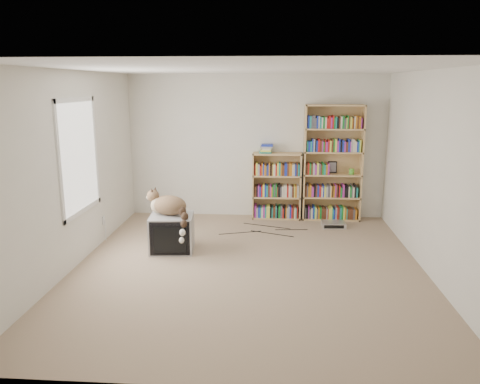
# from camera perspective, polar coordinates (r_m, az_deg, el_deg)

# --- Properties ---
(floor) EXTENTS (4.50, 5.00, 0.01)m
(floor) POSITION_cam_1_polar(r_m,az_deg,el_deg) (6.16, 1.02, -9.13)
(floor) COLOR tan
(floor) RESTS_ON ground
(wall_back) EXTENTS (4.50, 0.02, 2.50)m
(wall_back) POSITION_cam_1_polar(r_m,az_deg,el_deg) (8.28, 1.99, 5.54)
(wall_back) COLOR silver
(wall_back) RESTS_ON floor
(wall_front) EXTENTS (4.50, 0.02, 2.50)m
(wall_front) POSITION_cam_1_polar(r_m,az_deg,el_deg) (3.39, -1.21, -5.39)
(wall_front) COLOR silver
(wall_front) RESTS_ON floor
(wall_left) EXTENTS (0.02, 5.00, 2.50)m
(wall_left) POSITION_cam_1_polar(r_m,az_deg,el_deg) (6.34, -19.72, 2.50)
(wall_left) COLOR silver
(wall_left) RESTS_ON floor
(wall_right) EXTENTS (0.02, 5.00, 2.50)m
(wall_right) POSITION_cam_1_polar(r_m,az_deg,el_deg) (6.12, 22.62, 1.91)
(wall_right) COLOR silver
(wall_right) RESTS_ON floor
(ceiling) EXTENTS (4.50, 5.00, 0.02)m
(ceiling) POSITION_cam_1_polar(r_m,az_deg,el_deg) (5.71, 1.12, 14.79)
(ceiling) COLOR white
(ceiling) RESTS_ON wall_back
(window) EXTENTS (0.02, 1.22, 1.52)m
(window) POSITION_cam_1_polar(r_m,az_deg,el_deg) (6.49, -19.03, 4.13)
(window) COLOR white
(window) RESTS_ON wall_left
(crt_tv) EXTENTS (0.65, 0.60, 0.52)m
(crt_tv) POSITION_cam_1_polar(r_m,az_deg,el_deg) (6.74, -8.29, -4.95)
(crt_tv) COLOR #99999C
(crt_tv) RESTS_ON floor
(cat) EXTENTS (0.72, 0.69, 0.61)m
(cat) POSITION_cam_1_polar(r_m,az_deg,el_deg) (6.61, -8.41, -2.03)
(cat) COLOR #3C2518
(cat) RESTS_ON crt_tv
(bookcase_tall) EXTENTS (1.00, 0.30, 1.99)m
(bookcase_tall) POSITION_cam_1_polar(r_m,az_deg,el_deg) (8.24, 11.20, 3.09)
(bookcase_tall) COLOR tan
(bookcase_tall) RESTS_ON floor
(bookcase_short) EXTENTS (0.85, 0.30, 1.16)m
(bookcase_short) POSITION_cam_1_polar(r_m,az_deg,el_deg) (8.26, 4.47, 0.43)
(bookcase_short) COLOR tan
(bookcase_short) RESTS_ON floor
(book_stack) EXTENTS (0.21, 0.27, 0.15)m
(book_stack) POSITION_cam_1_polar(r_m,az_deg,el_deg) (8.14, 3.19, 5.32)
(book_stack) COLOR #B51A18
(book_stack) RESTS_ON bookcase_short
(green_mug) EXTENTS (0.09, 0.09, 0.10)m
(green_mug) POSITION_cam_1_polar(r_m,az_deg,el_deg) (8.28, 13.44, 2.46)
(green_mug) COLOR #56BB35
(green_mug) RESTS_ON bookcase_tall
(framed_print) EXTENTS (0.15, 0.05, 0.20)m
(framed_print) POSITION_cam_1_polar(r_m,az_deg,el_deg) (8.33, 11.20, 3.01)
(framed_print) COLOR black
(framed_print) RESTS_ON bookcase_tall
(dvd_player) EXTENTS (0.39, 0.29, 0.09)m
(dvd_player) POSITION_cam_1_polar(r_m,az_deg,el_deg) (7.96, 11.33, -3.90)
(dvd_player) COLOR #B3B3B8
(dvd_player) RESTS_ON floor
(wall_outlet) EXTENTS (0.01, 0.08, 0.13)m
(wall_outlet) POSITION_cam_1_polar(r_m,az_deg,el_deg) (7.35, -16.29, -3.34)
(wall_outlet) COLOR silver
(wall_outlet) RESTS_ON wall_left
(floor_cables) EXTENTS (1.20, 0.70, 0.01)m
(floor_cables) POSITION_cam_1_polar(r_m,az_deg,el_deg) (7.62, 3.09, -4.73)
(floor_cables) COLOR black
(floor_cables) RESTS_ON floor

